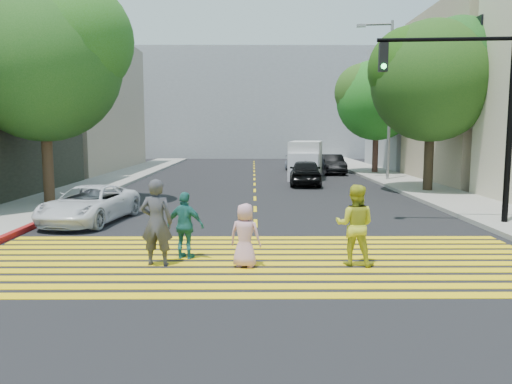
{
  "coord_description": "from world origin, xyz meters",
  "views": [
    {
      "loc": [
        -0.07,
        -10.0,
        3.0
      ],
      "look_at": [
        0.0,
        3.0,
        1.4
      ],
      "focal_mm": 35.0,
      "sensor_mm": 36.0,
      "label": 1
    }
  ],
  "objects_px": {
    "tree_right_near": "(434,75)",
    "pedestrian_man": "(157,222)",
    "silver_car": "(298,161)",
    "dark_car_parked": "(332,164)",
    "tree_left": "(45,55)",
    "pedestrian_extra": "(186,226)",
    "pedestrian_child": "(245,235)",
    "white_van": "(306,161)",
    "traffic_signal": "(474,98)",
    "white_sedan": "(89,204)",
    "dark_car_near": "(305,172)",
    "pedestrian_woman": "(355,225)",
    "tree_right_far": "(378,96)"
  },
  "relations": [
    {
      "from": "pedestrian_child",
      "to": "dark_car_near",
      "type": "relative_size",
      "value": 0.34
    },
    {
      "from": "pedestrian_man",
      "to": "white_van",
      "type": "height_order",
      "value": "white_van"
    },
    {
      "from": "pedestrian_extra",
      "to": "white_van",
      "type": "relative_size",
      "value": 0.3
    },
    {
      "from": "silver_car",
      "to": "pedestrian_extra",
      "type": "bearing_deg",
      "value": 89.2
    },
    {
      "from": "tree_right_near",
      "to": "pedestrian_extra",
      "type": "bearing_deg",
      "value": -129.01
    },
    {
      "from": "white_sedan",
      "to": "silver_car",
      "type": "height_order",
      "value": "silver_car"
    },
    {
      "from": "pedestrian_extra",
      "to": "dark_car_parked",
      "type": "bearing_deg",
      "value": -87.42
    },
    {
      "from": "pedestrian_child",
      "to": "white_van",
      "type": "bearing_deg",
      "value": -82.74
    },
    {
      "from": "pedestrian_child",
      "to": "traffic_signal",
      "type": "distance_m",
      "value": 9.06
    },
    {
      "from": "pedestrian_man",
      "to": "silver_car",
      "type": "xyz_separation_m",
      "value": [
        5.64,
        28.25,
        -0.36
      ]
    },
    {
      "from": "dark_car_near",
      "to": "dark_car_parked",
      "type": "relative_size",
      "value": 1.03
    },
    {
      "from": "white_sedan",
      "to": "silver_car",
      "type": "distance_m",
      "value": 24.61
    },
    {
      "from": "tree_right_far",
      "to": "traffic_signal",
      "type": "xyz_separation_m",
      "value": [
        -1.76,
        -19.07,
        -1.39
      ]
    },
    {
      "from": "tree_left",
      "to": "traffic_signal",
      "type": "relative_size",
      "value": 1.43
    },
    {
      "from": "tree_left",
      "to": "pedestrian_extra",
      "type": "bearing_deg",
      "value": -52.42
    },
    {
      "from": "pedestrian_woman",
      "to": "dark_car_parked",
      "type": "bearing_deg",
      "value": -81.23
    },
    {
      "from": "tree_left",
      "to": "white_sedan",
      "type": "height_order",
      "value": "tree_left"
    },
    {
      "from": "white_van",
      "to": "tree_left",
      "type": "bearing_deg",
      "value": -124.93
    },
    {
      "from": "white_sedan",
      "to": "dark_car_parked",
      "type": "bearing_deg",
      "value": 68.94
    },
    {
      "from": "pedestrian_extra",
      "to": "traffic_signal",
      "type": "relative_size",
      "value": 0.26
    },
    {
      "from": "pedestrian_woman",
      "to": "traffic_signal",
      "type": "xyz_separation_m",
      "value": [
        4.52,
        4.6,
        3.09
      ]
    },
    {
      "from": "pedestrian_child",
      "to": "white_sedan",
      "type": "distance_m",
      "value": 7.54
    },
    {
      "from": "white_sedan",
      "to": "dark_car_near",
      "type": "relative_size",
      "value": 1.02
    },
    {
      "from": "tree_left",
      "to": "silver_car",
      "type": "distance_m",
      "value": 23.03
    },
    {
      "from": "tree_left",
      "to": "silver_car",
      "type": "bearing_deg",
      "value": 58.67
    },
    {
      "from": "silver_car",
      "to": "white_van",
      "type": "xyz_separation_m",
      "value": [
        -0.17,
        -7.63,
        0.49
      ]
    },
    {
      "from": "pedestrian_child",
      "to": "dark_car_parked",
      "type": "relative_size",
      "value": 0.35
    },
    {
      "from": "tree_right_near",
      "to": "traffic_signal",
      "type": "height_order",
      "value": "tree_right_near"
    },
    {
      "from": "pedestrian_child",
      "to": "traffic_signal",
      "type": "xyz_separation_m",
      "value": [
        6.97,
        4.77,
        3.29
      ]
    },
    {
      "from": "white_van",
      "to": "pedestrian_woman",
      "type": "bearing_deg",
      "value": -82.93
    },
    {
      "from": "pedestrian_extra",
      "to": "white_van",
      "type": "distance_m",
      "value": 20.63
    },
    {
      "from": "pedestrian_woman",
      "to": "pedestrian_child",
      "type": "relative_size",
      "value": 1.28
    },
    {
      "from": "pedestrian_extra",
      "to": "dark_car_parked",
      "type": "height_order",
      "value": "pedestrian_extra"
    },
    {
      "from": "traffic_signal",
      "to": "white_van",
      "type": "bearing_deg",
      "value": 106.86
    },
    {
      "from": "dark_car_parked",
      "to": "dark_car_near",
      "type": "bearing_deg",
      "value": -110.73
    },
    {
      "from": "pedestrian_woman",
      "to": "pedestrian_child",
      "type": "bearing_deg",
      "value": 20.66
    },
    {
      "from": "tree_right_far",
      "to": "white_van",
      "type": "height_order",
      "value": "tree_right_far"
    },
    {
      "from": "silver_car",
      "to": "dark_car_parked",
      "type": "relative_size",
      "value": 1.04
    },
    {
      "from": "pedestrian_child",
      "to": "tree_left",
      "type": "bearing_deg",
      "value": -32.46
    },
    {
      "from": "pedestrian_child",
      "to": "dark_car_near",
      "type": "distance_m",
      "value": 17.0
    },
    {
      "from": "pedestrian_woman",
      "to": "pedestrian_child",
      "type": "xyz_separation_m",
      "value": [
        -2.45,
        -0.18,
        -0.2
      ]
    },
    {
      "from": "white_sedan",
      "to": "pedestrian_extra",
      "type": "bearing_deg",
      "value": -41.93
    },
    {
      "from": "pedestrian_woman",
      "to": "silver_car",
      "type": "relative_size",
      "value": 0.43
    },
    {
      "from": "tree_right_near",
      "to": "pedestrian_man",
      "type": "bearing_deg",
      "value": -129.25
    },
    {
      "from": "dark_car_near",
      "to": "pedestrian_child",
      "type": "bearing_deg",
      "value": 83.73
    },
    {
      "from": "white_sedan",
      "to": "white_van",
      "type": "height_order",
      "value": "white_van"
    },
    {
      "from": "tree_right_near",
      "to": "silver_car",
      "type": "relative_size",
      "value": 1.96
    },
    {
      "from": "white_van",
      "to": "traffic_signal",
      "type": "height_order",
      "value": "traffic_signal"
    },
    {
      "from": "tree_right_far",
      "to": "silver_car",
      "type": "height_order",
      "value": "tree_right_far"
    },
    {
      "from": "pedestrian_child",
      "to": "tree_right_far",
      "type": "bearing_deg",
      "value": -93.28
    }
  ]
}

